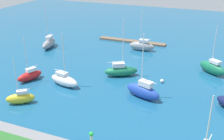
{
  "coord_description": "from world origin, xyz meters",
  "views": [
    {
      "loc": [
        -20.91,
        56.94,
        25.41
      ],
      "look_at": [
        0.0,
        5.66,
        1.5
      ],
      "focal_mm": 44.01,
      "sensor_mm": 36.0,
      "label": 1
    }
  ],
  "objects_px": {
    "sailboat_red_mid_basin": "(30,75)",
    "mooring_buoy_white": "(162,81)",
    "sailboat_green_near_pier": "(121,70)",
    "sailboat_gray_lone_north": "(49,43)",
    "sailboat_blue_outer_mooring": "(143,91)",
    "sailboat_green_off_beacon": "(212,68)",
    "sailboat_white_inner_mooring": "(64,80)",
    "sailboat_gray_by_breakwater": "(142,46)",
    "pier_dock": "(132,41)",
    "sailboat_yellow_east_end": "(21,98)"
  },
  "relations": [
    {
      "from": "pier_dock",
      "to": "sailboat_gray_lone_north",
      "type": "xyz_separation_m",
      "value": [
        20.39,
        14.0,
        1.15
      ]
    },
    {
      "from": "sailboat_gray_lone_north",
      "to": "mooring_buoy_white",
      "type": "relative_size",
      "value": 16.07
    },
    {
      "from": "sailboat_white_inner_mooring",
      "to": "sailboat_red_mid_basin",
      "type": "bearing_deg",
      "value": -164.02
    },
    {
      "from": "sailboat_red_mid_basin",
      "to": "mooring_buoy_white",
      "type": "height_order",
      "value": "sailboat_red_mid_basin"
    },
    {
      "from": "sailboat_gray_by_breakwater",
      "to": "sailboat_green_off_beacon",
      "type": "relative_size",
      "value": 0.99
    },
    {
      "from": "sailboat_gray_by_breakwater",
      "to": "sailboat_blue_outer_mooring",
      "type": "distance_m",
      "value": 27.13
    },
    {
      "from": "sailboat_blue_outer_mooring",
      "to": "sailboat_gray_lone_north",
      "type": "height_order",
      "value": "sailboat_gray_lone_north"
    },
    {
      "from": "sailboat_green_near_pier",
      "to": "sailboat_yellow_east_end",
      "type": "relative_size",
      "value": 1.47
    },
    {
      "from": "sailboat_green_near_pier",
      "to": "sailboat_gray_lone_north",
      "type": "xyz_separation_m",
      "value": [
        25.97,
        -10.56,
        0.11
      ]
    },
    {
      "from": "sailboat_green_near_pier",
      "to": "sailboat_green_off_beacon",
      "type": "bearing_deg",
      "value": -4.03
    },
    {
      "from": "sailboat_red_mid_basin",
      "to": "pier_dock",
      "type": "bearing_deg",
      "value": -178.37
    },
    {
      "from": "sailboat_green_near_pier",
      "to": "sailboat_red_mid_basin",
      "type": "xyz_separation_m",
      "value": [
        17.26,
        9.46,
        -0.17
      ]
    },
    {
      "from": "sailboat_gray_by_breakwater",
      "to": "sailboat_blue_outer_mooring",
      "type": "relative_size",
      "value": 0.88
    },
    {
      "from": "sailboat_red_mid_basin",
      "to": "sailboat_green_off_beacon",
      "type": "relative_size",
      "value": 0.85
    },
    {
      "from": "sailboat_red_mid_basin",
      "to": "sailboat_white_inner_mooring",
      "type": "relative_size",
      "value": 0.84
    },
    {
      "from": "pier_dock",
      "to": "sailboat_yellow_east_end",
      "type": "height_order",
      "value": "sailboat_yellow_east_end"
    },
    {
      "from": "sailboat_white_inner_mooring",
      "to": "sailboat_green_off_beacon",
      "type": "relative_size",
      "value": 1.01
    },
    {
      "from": "sailboat_green_off_beacon",
      "to": "sailboat_yellow_east_end",
      "type": "relative_size",
      "value": 1.27
    },
    {
      "from": "pier_dock",
      "to": "sailboat_red_mid_basin",
      "type": "distance_m",
      "value": 35.98
    },
    {
      "from": "sailboat_gray_by_breakwater",
      "to": "sailboat_red_mid_basin",
      "type": "xyz_separation_m",
      "value": [
        16.67,
        27.72,
        -0.26
      ]
    },
    {
      "from": "sailboat_green_off_beacon",
      "to": "mooring_buoy_white",
      "type": "bearing_deg",
      "value": 81.09
    },
    {
      "from": "sailboat_gray_lone_north",
      "to": "sailboat_white_inner_mooring",
      "type": "bearing_deg",
      "value": 29.26
    },
    {
      "from": "sailboat_red_mid_basin",
      "to": "mooring_buoy_white",
      "type": "xyz_separation_m",
      "value": [
        -26.52,
        -9.44,
        -0.73
      ]
    },
    {
      "from": "sailboat_white_inner_mooring",
      "to": "sailboat_blue_outer_mooring",
      "type": "bearing_deg",
      "value": 16.37
    },
    {
      "from": "sailboat_red_mid_basin",
      "to": "sailboat_white_inner_mooring",
      "type": "height_order",
      "value": "sailboat_white_inner_mooring"
    },
    {
      "from": "pier_dock",
      "to": "sailboat_yellow_east_end",
      "type": "distance_m",
      "value": 43.32
    },
    {
      "from": "mooring_buoy_white",
      "to": "sailboat_green_near_pier",
      "type": "bearing_deg",
      "value": -0.09
    },
    {
      "from": "sailboat_red_mid_basin",
      "to": "sailboat_gray_lone_north",
      "type": "distance_m",
      "value": 21.83
    },
    {
      "from": "pier_dock",
      "to": "sailboat_yellow_east_end",
      "type": "relative_size",
      "value": 2.38
    },
    {
      "from": "mooring_buoy_white",
      "to": "sailboat_yellow_east_end",
      "type": "bearing_deg",
      "value": 39.72
    },
    {
      "from": "sailboat_gray_by_breakwater",
      "to": "sailboat_gray_lone_north",
      "type": "height_order",
      "value": "sailboat_gray_lone_north"
    },
    {
      "from": "pier_dock",
      "to": "sailboat_red_mid_basin",
      "type": "height_order",
      "value": "sailboat_red_mid_basin"
    },
    {
      "from": "sailboat_gray_by_breakwater",
      "to": "sailboat_white_inner_mooring",
      "type": "xyz_separation_m",
      "value": [
        8.52,
        27.17,
        -0.13
      ]
    },
    {
      "from": "sailboat_gray_by_breakwater",
      "to": "pier_dock",
      "type": "bearing_deg",
      "value": -54.22
    },
    {
      "from": "sailboat_white_inner_mooring",
      "to": "sailboat_gray_lone_north",
      "type": "distance_m",
      "value": 25.76
    },
    {
      "from": "sailboat_gray_lone_north",
      "to": "mooring_buoy_white",
      "type": "bearing_deg",
      "value": 61.65
    },
    {
      "from": "pier_dock",
      "to": "mooring_buoy_white",
      "type": "xyz_separation_m",
      "value": [
        -14.84,
        24.57,
        0.13
      ]
    },
    {
      "from": "sailboat_white_inner_mooring",
      "to": "mooring_buoy_white",
      "type": "relative_size",
      "value": 14.34
    },
    {
      "from": "sailboat_gray_by_breakwater",
      "to": "sailboat_gray_lone_north",
      "type": "bearing_deg",
      "value": 14.24
    },
    {
      "from": "sailboat_green_near_pier",
      "to": "sailboat_red_mid_basin",
      "type": "height_order",
      "value": "sailboat_green_near_pier"
    },
    {
      "from": "sailboat_green_near_pier",
      "to": "sailboat_gray_lone_north",
      "type": "height_order",
      "value": "sailboat_green_near_pier"
    },
    {
      "from": "sailboat_red_mid_basin",
      "to": "sailboat_green_off_beacon",
      "type": "bearing_deg",
      "value": 137.73
    },
    {
      "from": "sailboat_green_near_pier",
      "to": "sailboat_blue_outer_mooring",
      "type": "relative_size",
      "value": 1.03
    },
    {
      "from": "sailboat_green_near_pier",
      "to": "sailboat_gray_lone_north",
      "type": "relative_size",
      "value": 1.02
    },
    {
      "from": "sailboat_green_near_pier",
      "to": "sailboat_blue_outer_mooring",
      "type": "height_order",
      "value": "sailboat_green_near_pier"
    },
    {
      "from": "sailboat_yellow_east_end",
      "to": "sailboat_gray_lone_north",
      "type": "bearing_deg",
      "value": -99.0
    },
    {
      "from": "sailboat_blue_outer_mooring",
      "to": "mooring_buoy_white",
      "type": "xyz_separation_m",
      "value": [
        -1.94,
        -7.68,
        -1.08
      ]
    },
    {
      "from": "sailboat_blue_outer_mooring",
      "to": "sailboat_white_inner_mooring",
      "type": "xyz_separation_m",
      "value": [
        16.42,
        1.22,
        -0.22
      ]
    },
    {
      "from": "sailboat_blue_outer_mooring",
      "to": "sailboat_green_off_beacon",
      "type": "height_order",
      "value": "sailboat_blue_outer_mooring"
    },
    {
      "from": "sailboat_green_near_pier",
      "to": "sailboat_blue_outer_mooring",
      "type": "xyz_separation_m",
      "value": [
        -7.31,
        7.69,
        0.18
      ]
    }
  ]
}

